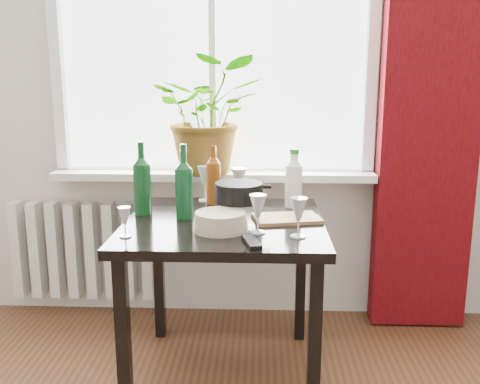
{
  "coord_description": "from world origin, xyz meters",
  "views": [
    {
      "loc": [
        0.26,
        -0.67,
        1.36
      ],
      "look_at": [
        0.17,
        1.55,
        0.87
      ],
      "focal_mm": 40.0,
      "sensor_mm": 36.0,
      "label": 1
    }
  ],
  "objects_px": {
    "wine_bottle_left": "(142,178)",
    "wine_bottle_right": "(184,181)",
    "table": "(224,240)",
    "fondue_pot": "(239,201)",
    "wineglass_far_right": "(298,217)",
    "plate_stack": "(220,222)",
    "wineglass_back_center": "(239,185)",
    "potted_plant": "(209,115)",
    "wineglass_back_left": "(205,183)",
    "wineglass_front_right": "(258,214)",
    "radiator": "(83,250)",
    "bottle_amber": "(213,174)",
    "tv_remote": "(252,242)",
    "wineglass_front_left": "(125,222)",
    "cutting_board": "(287,218)",
    "cleaning_bottle": "(294,178)"
  },
  "relations": [
    {
      "from": "wine_bottle_left",
      "to": "wine_bottle_right",
      "type": "distance_m",
      "value": 0.21
    },
    {
      "from": "table",
      "to": "fondue_pot",
      "type": "relative_size",
      "value": 3.58
    },
    {
      "from": "wineglass_far_right",
      "to": "plate_stack",
      "type": "height_order",
      "value": "wineglass_far_right"
    },
    {
      "from": "table",
      "to": "wineglass_back_center",
      "type": "relative_size",
      "value": 4.74
    },
    {
      "from": "potted_plant",
      "to": "wineglass_back_left",
      "type": "relative_size",
      "value": 3.37
    },
    {
      "from": "table",
      "to": "wineglass_front_right",
      "type": "relative_size",
      "value": 5.32
    },
    {
      "from": "wineglass_front_right",
      "to": "wineglass_back_center",
      "type": "relative_size",
      "value": 0.89
    },
    {
      "from": "wineglass_back_center",
      "to": "radiator",
      "type": "bearing_deg",
      "value": 160.33
    },
    {
      "from": "table",
      "to": "bottle_amber",
      "type": "xyz_separation_m",
      "value": [
        -0.07,
        0.3,
        0.24
      ]
    },
    {
      "from": "wineglass_front_right",
      "to": "fondue_pot",
      "type": "relative_size",
      "value": 0.67
    },
    {
      "from": "wineglass_far_right",
      "to": "wineglass_back_center",
      "type": "bearing_deg",
      "value": 114.9
    },
    {
      "from": "fondue_pot",
      "to": "tv_remote",
      "type": "height_order",
      "value": "fondue_pot"
    },
    {
      "from": "potted_plant",
      "to": "tv_remote",
      "type": "bearing_deg",
      "value": -74.92
    },
    {
      "from": "wineglass_far_right",
      "to": "potted_plant",
      "type": "bearing_deg",
      "value": 117.7
    },
    {
      "from": "wineglass_back_left",
      "to": "wineglass_front_left",
      "type": "xyz_separation_m",
      "value": [
        -0.25,
        -0.61,
        -0.03
      ]
    },
    {
      "from": "tv_remote",
      "to": "radiator",
      "type": "bearing_deg",
      "value": 121.37
    },
    {
      "from": "potted_plant",
      "to": "wine_bottle_right",
      "type": "height_order",
      "value": "potted_plant"
    },
    {
      "from": "cutting_board",
      "to": "wineglass_front_right",
      "type": "bearing_deg",
      "value": -121.82
    },
    {
      "from": "table",
      "to": "wineglass_front_right",
      "type": "distance_m",
      "value": 0.29
    },
    {
      "from": "wineglass_back_left",
      "to": "tv_remote",
      "type": "bearing_deg",
      "value": -70.37
    },
    {
      "from": "radiator",
      "to": "cutting_board",
      "type": "distance_m",
      "value": 1.33
    },
    {
      "from": "tv_remote",
      "to": "cutting_board",
      "type": "relative_size",
      "value": 0.54
    },
    {
      "from": "cleaning_bottle",
      "to": "wineglass_far_right",
      "type": "xyz_separation_m",
      "value": [
        -0.01,
        -0.49,
        -0.06
      ]
    },
    {
      "from": "wineglass_back_left",
      "to": "table",
      "type": "bearing_deg",
      "value": -71.63
    },
    {
      "from": "wine_bottle_right",
      "to": "wineglass_front_left",
      "type": "bearing_deg",
      "value": -123.88
    },
    {
      "from": "plate_stack",
      "to": "wineglass_front_left",
      "type": "bearing_deg",
      "value": -163.55
    },
    {
      "from": "wine_bottle_right",
      "to": "wineglass_front_left",
      "type": "xyz_separation_m",
      "value": [
        -0.19,
        -0.28,
        -0.1
      ]
    },
    {
      "from": "cutting_board",
      "to": "bottle_amber",
      "type": "bearing_deg",
      "value": 139.44
    },
    {
      "from": "cleaning_bottle",
      "to": "bottle_amber",
      "type": "bearing_deg",
      "value": 172.75
    },
    {
      "from": "table",
      "to": "cutting_board",
      "type": "relative_size",
      "value": 3.03
    },
    {
      "from": "wineglass_far_right",
      "to": "wine_bottle_left",
      "type": "bearing_deg",
      "value": 154.16
    },
    {
      "from": "potted_plant",
      "to": "wine_bottle_left",
      "type": "distance_m",
      "value": 0.59
    },
    {
      "from": "fondue_pot",
      "to": "wine_bottle_right",
      "type": "bearing_deg",
      "value": 166.4
    },
    {
      "from": "wineglass_front_left",
      "to": "plate_stack",
      "type": "xyz_separation_m",
      "value": [
        0.36,
        0.11,
        -0.02
      ]
    },
    {
      "from": "wineglass_back_center",
      "to": "plate_stack",
      "type": "distance_m",
      "value": 0.47
    },
    {
      "from": "wine_bottle_right",
      "to": "tv_remote",
      "type": "distance_m",
      "value": 0.49
    },
    {
      "from": "potted_plant",
      "to": "tv_remote",
      "type": "relative_size",
      "value": 3.99
    },
    {
      "from": "table",
      "to": "wineglass_back_center",
      "type": "distance_m",
      "value": 0.36
    },
    {
      "from": "wineglass_front_right",
      "to": "tv_remote",
      "type": "height_order",
      "value": "wineglass_front_right"
    },
    {
      "from": "wine_bottle_right",
      "to": "wineglass_back_center",
      "type": "xyz_separation_m",
      "value": [
        0.23,
        0.28,
        -0.08
      ]
    },
    {
      "from": "wineglass_back_left",
      "to": "tv_remote",
      "type": "relative_size",
      "value": 1.19
    },
    {
      "from": "cleaning_bottle",
      "to": "wineglass_back_left",
      "type": "xyz_separation_m",
      "value": [
        -0.43,
        0.1,
        -0.05
      ]
    },
    {
      "from": "table",
      "to": "bottle_amber",
      "type": "distance_m",
      "value": 0.39
    },
    {
      "from": "wine_bottle_left",
      "to": "bottle_amber",
      "type": "xyz_separation_m",
      "value": [
        0.3,
        0.21,
        -0.02
      ]
    },
    {
      "from": "bottle_amber",
      "to": "plate_stack",
      "type": "distance_m",
      "value": 0.47
    },
    {
      "from": "table",
      "to": "wine_bottle_right",
      "type": "bearing_deg",
      "value": 171.72
    },
    {
      "from": "potted_plant",
      "to": "wine_bottle_left",
      "type": "xyz_separation_m",
      "value": [
        -0.26,
        -0.47,
        -0.24
      ]
    },
    {
      "from": "wine_bottle_left",
      "to": "wineglass_back_center",
      "type": "distance_m",
      "value": 0.48
    },
    {
      "from": "wine_bottle_left",
      "to": "bottle_amber",
      "type": "height_order",
      "value": "wine_bottle_left"
    },
    {
      "from": "radiator",
      "to": "fondue_pot",
      "type": "xyz_separation_m",
      "value": [
        0.91,
        -0.61,
        0.44
      ]
    }
  ]
}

